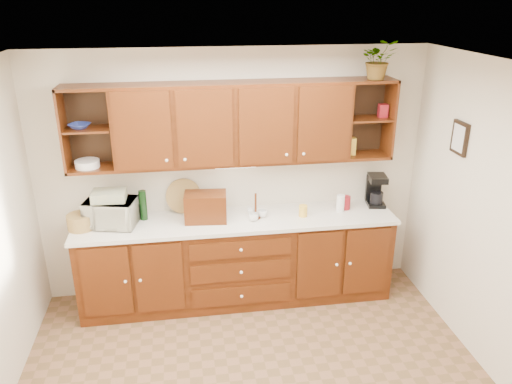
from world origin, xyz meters
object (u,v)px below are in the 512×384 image
object	(u,v)px
bread_box	(206,207)
potted_plant	(379,60)
coffee_maker	(376,190)
microwave	(111,213)

from	to	relation	value
bread_box	potted_plant	xyz separation A→B (m)	(1.71, 0.07, 1.39)
bread_box	coffee_maker	xyz separation A→B (m)	(1.83, 0.13, 0.02)
bread_box	microwave	bearing A→B (deg)	-176.45
coffee_maker	potted_plant	world-z (taller)	potted_plant
microwave	potted_plant	bearing A→B (deg)	13.88
coffee_maker	bread_box	bearing A→B (deg)	-166.84
coffee_maker	potted_plant	distance (m)	1.38
coffee_maker	potted_plant	size ratio (longest dim) A/B	0.90
microwave	bread_box	world-z (taller)	bread_box
coffee_maker	potted_plant	bearing A→B (deg)	-144.77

